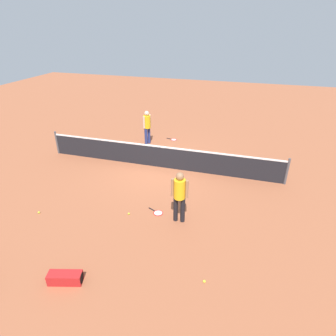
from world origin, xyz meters
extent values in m
plane|color=#9E5638|center=(0.00, 0.00, 0.00)|extent=(40.00, 40.00, 0.00)
cylinder|color=#4C4C51|center=(-5.00, 0.00, 0.54)|extent=(0.09, 0.09, 1.07)
cylinder|color=#4C4C51|center=(5.00, 0.00, 0.54)|extent=(0.09, 0.09, 1.07)
cube|color=black|center=(0.00, 0.00, 0.46)|extent=(10.00, 0.02, 0.91)
cube|color=white|center=(0.00, 0.00, 0.94)|extent=(10.00, 0.04, 0.06)
cylinder|color=black|center=(1.57, -3.31, 0.42)|extent=(0.15, 0.15, 0.85)
cylinder|color=black|center=(1.79, -3.30, 0.42)|extent=(0.15, 0.15, 0.85)
cylinder|color=yellow|center=(1.68, -3.30, 1.16)|extent=(0.36, 0.36, 0.62)
cylinder|color=#9E704C|center=(1.47, -3.31, 1.18)|extent=(0.09, 0.09, 0.58)
cylinder|color=#9E704C|center=(1.90, -3.29, 1.18)|extent=(0.09, 0.09, 0.58)
sphere|color=#9E704C|center=(1.68, -3.30, 1.58)|extent=(0.24, 0.24, 0.23)
cylinder|color=navy|center=(-1.42, 2.15, 0.42)|extent=(0.18, 0.18, 0.85)
cylinder|color=navy|center=(-1.34, 2.36, 0.42)|extent=(0.18, 0.18, 0.85)
cylinder|color=yellow|center=(-1.38, 2.25, 1.16)|extent=(0.44, 0.44, 0.62)
cylinder|color=beige|center=(-1.46, 2.06, 1.18)|extent=(0.12, 0.12, 0.58)
cylinder|color=beige|center=(-1.30, 2.45, 1.18)|extent=(0.12, 0.12, 0.58)
sphere|color=beige|center=(-1.38, 2.25, 1.58)|extent=(0.30, 0.30, 0.23)
torus|color=red|center=(0.95, -3.13, 0.01)|extent=(0.42, 0.42, 0.02)
cylinder|color=silver|center=(0.95, -3.13, 0.01)|extent=(0.36, 0.36, 0.00)
cylinder|color=black|center=(0.69, -3.01, 0.02)|extent=(0.27, 0.15, 0.03)
torus|color=red|center=(-0.25, 3.12, 0.01)|extent=(0.38, 0.38, 0.02)
cylinder|color=silver|center=(-0.25, 3.12, 0.01)|extent=(0.33, 0.33, 0.00)
cylinder|color=black|center=(-0.53, 3.19, 0.02)|extent=(0.28, 0.10, 0.03)
sphere|color=#C6E033|center=(0.06, -3.46, 0.03)|extent=(0.07, 0.07, 0.07)
sphere|color=#C6E033|center=(2.85, -5.41, 0.03)|extent=(0.07, 0.07, 0.07)
sphere|color=#C6E033|center=(-2.76, -4.23, 0.03)|extent=(0.07, 0.07, 0.07)
cube|color=#B21E1E|center=(-0.32, -6.34, 0.14)|extent=(0.85, 0.48, 0.28)
cylinder|color=black|center=(0.02, -6.24, 0.14)|extent=(0.17, 0.28, 0.27)
camera|label=1|loc=(3.36, -10.19, 5.56)|focal=30.26mm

